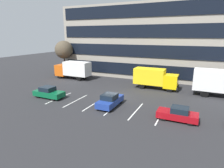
% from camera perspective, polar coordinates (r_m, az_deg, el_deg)
% --- Properties ---
extents(ground_plane, '(120.00, 120.00, 0.00)m').
position_cam_1_polar(ground_plane, '(27.15, 1.27, -3.82)').
color(ground_plane, '#262628').
extents(office_building, '(35.33, 13.26, 14.40)m').
position_cam_1_polar(office_building, '(42.85, 11.29, 12.45)').
color(office_building, gray).
rests_on(office_building, ground_plane).
extents(lot_markings, '(14.14, 5.40, 0.01)m').
position_cam_1_polar(lot_markings, '(23.87, -2.50, -6.45)').
color(lot_markings, silver).
rests_on(lot_markings, ground_plane).
extents(box_truck_yellow_all, '(7.02, 2.32, 3.25)m').
position_cam_1_polar(box_truck_yellow_all, '(31.51, 12.68, 1.86)').
color(box_truck_yellow_all, yellow).
rests_on(box_truck_yellow_all, ground_plane).
extents(box_truck_blue, '(8.14, 2.69, 3.77)m').
position_cam_1_polar(box_truck_blue, '(30.72, 30.25, 0.45)').
color(box_truck_blue, '#194799').
rests_on(box_truck_blue, ground_plane).
extents(box_truck_orange, '(7.43, 2.46, 3.45)m').
position_cam_1_polar(box_truck_orange, '(38.60, -11.53, 4.37)').
color(box_truck_orange, '#D85914').
rests_on(box_truck_orange, ground_plane).
extents(sedan_maroon, '(4.04, 1.69, 1.45)m').
position_cam_1_polar(sedan_maroon, '(20.82, 19.08, -8.49)').
color(sedan_maroon, maroon).
rests_on(sedan_maroon, ground_plane).
extents(sedan_forest, '(4.35, 1.82, 1.56)m').
position_cam_1_polar(sedan_forest, '(27.99, -18.43, -2.44)').
color(sedan_forest, '#0C5933').
rests_on(sedan_forest, ground_plane).
extents(sedan_navy, '(1.86, 4.45, 1.59)m').
position_cam_1_polar(sedan_navy, '(23.44, -0.60, -4.89)').
color(sedan_navy, navy).
rests_on(sedan_navy, ground_plane).
extents(bare_tree, '(3.91, 3.91, 7.33)m').
position_cam_1_polar(bare_tree, '(43.55, -14.20, 9.88)').
color(bare_tree, '#473323').
rests_on(bare_tree, ground_plane).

